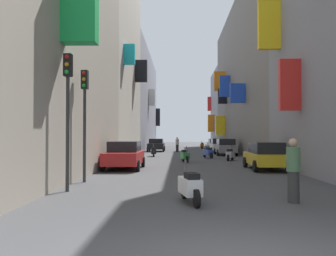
{
  "coord_description": "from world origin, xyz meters",
  "views": [
    {
      "loc": [
        -0.87,
        -5.0,
        1.86
      ],
      "look_at": [
        -1.87,
        28.33,
        2.58
      ],
      "focal_mm": 37.93,
      "sensor_mm": 36.0,
      "label": 1
    }
  ],
  "objects": [
    {
      "name": "building_right_mid_c",
      "position": [
        7.99,
        54.16,
        6.28
      ],
      "size": [
        7.04,
        11.69,
        12.56
      ],
      "color": "gray",
      "rests_on": "ground"
    },
    {
      "name": "parked_car_yellow",
      "position": [
        3.86,
        14.47,
        0.78
      ],
      "size": [
        1.85,
        4.15,
        1.5
      ],
      "color": "gold",
      "rests_on": "ground"
    },
    {
      "name": "scooter_blue",
      "position": [
        1.57,
        24.62,
        0.46
      ],
      "size": [
        0.78,
        1.85,
        1.13
      ],
      "color": "#2D4CAD",
      "rests_on": "ground"
    },
    {
      "name": "scooter_silver",
      "position": [
        2.98,
        21.61,
        0.46
      ],
      "size": [
        0.81,
        1.77,
        1.13
      ],
      "color": "#ADADB2",
      "rests_on": "ground"
    },
    {
      "name": "building_left_mid_a",
      "position": [
        -8.0,
        26.1,
        9.87
      ],
      "size": [
        7.14,
        13.75,
        19.74
      ],
      "color": "#B2A899",
      "rests_on": "ground"
    },
    {
      "name": "parked_car_silver",
      "position": [
        3.9,
        42.01,
        0.77
      ],
      "size": [
        1.91,
        4.36,
        1.46
      ],
      "color": "#B7B7BC",
      "rests_on": "ground"
    },
    {
      "name": "ground_plane",
      "position": [
        0.0,
        30.0,
        0.0
      ],
      "size": [
        140.0,
        140.0,
        0.0
      ],
      "primitive_type": "plane",
      "color": "#424244"
    },
    {
      "name": "building_left_mid_b",
      "position": [
        -8.0,
        46.49,
        6.8
      ],
      "size": [
        6.86,
        27.02,
        13.61
      ],
      "color": "gray",
      "rests_on": "ground"
    },
    {
      "name": "pedestrian_near_left",
      "position": [
        -1.03,
        35.76,
        0.85
      ],
      "size": [
        0.48,
        0.48,
        1.7
      ],
      "color": "black",
      "rests_on": "ground"
    },
    {
      "name": "scooter_orange",
      "position": [
        2.52,
        46.44,
        0.46
      ],
      "size": [
        0.61,
        1.84,
        1.13
      ],
      "color": "orange",
      "rests_on": "ground"
    },
    {
      "name": "scooter_green",
      "position": [
        -0.43,
        19.97,
        0.46
      ],
      "size": [
        0.65,
        1.78,
        1.13
      ],
      "color": "#287F3D",
      "rests_on": "ground"
    },
    {
      "name": "building_right_mid_b",
      "position": [
        7.99,
        33.23,
        8.03
      ],
      "size": [
        7.38,
        30.17,
        16.06
      ],
      "color": "slate",
      "rests_on": "ground"
    },
    {
      "name": "pedestrian_crossing",
      "position": [
        2.3,
        4.94,
        0.89
      ],
      "size": [
        0.49,
        0.49,
        1.78
      ],
      "color": "#333333",
      "rests_on": "ground"
    },
    {
      "name": "parked_car_black",
      "position": [
        -3.53,
        36.97,
        0.79
      ],
      "size": [
        2.0,
        4.3,
        1.5
      ],
      "color": "black",
      "rests_on": "ground"
    },
    {
      "name": "traffic_light_far_corner",
      "position": [
        -4.64,
        9.06,
        3.04
      ],
      "size": [
        0.26,
        0.34,
        4.48
      ],
      "color": "#2D2D2D",
      "rests_on": "ground"
    },
    {
      "name": "scooter_black",
      "position": [
        -3.12,
        26.64,
        0.46
      ],
      "size": [
        0.55,
        1.8,
        1.13
      ],
      "color": "black",
      "rests_on": "ground"
    },
    {
      "name": "parked_car_grey",
      "position": [
        3.6,
        28.95,
        0.81
      ],
      "size": [
        1.88,
        4.21,
        1.56
      ],
      "color": "slate",
      "rests_on": "ground"
    },
    {
      "name": "traffic_light_near_corner",
      "position": [
        -4.58,
        6.71,
        3.11
      ],
      "size": [
        0.26,
        0.34,
        4.6
      ],
      "color": "#2D2D2D",
      "rests_on": "ground"
    },
    {
      "name": "parked_car_white",
      "position": [
        3.59,
        34.64,
        0.8
      ],
      "size": [
        1.97,
        4.24,
        1.55
      ],
      "color": "white",
      "rests_on": "ground"
    },
    {
      "name": "scooter_white",
      "position": [
        -0.56,
        4.82,
        0.46
      ],
      "size": [
        0.67,
        1.88,
        1.13
      ],
      "color": "silver",
      "rests_on": "ground"
    },
    {
      "name": "parked_car_red",
      "position": [
        -3.89,
        14.69,
        0.8
      ],
      "size": [
        2.01,
        4.1,
        1.54
      ],
      "color": "#B21E1E",
      "rests_on": "ground"
    }
  ]
}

